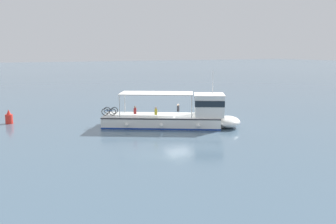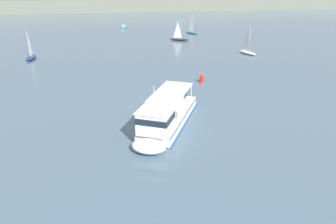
# 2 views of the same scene
# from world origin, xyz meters

# --- Properties ---
(ground_plane) EXTENTS (400.00, 400.00, 0.00)m
(ground_plane) POSITION_xyz_m (0.00, 0.00, 0.00)
(ground_plane) COLOR slate
(distant_shoreline) EXTENTS (400.00, 28.00, 6.38)m
(distant_shoreline) POSITION_xyz_m (0.00, 160.95, 3.19)
(distant_shoreline) COLOR slate
(distant_shoreline) RESTS_ON ground
(ferry_main) EXTENTS (8.96, 12.58, 5.32)m
(ferry_main) POSITION_xyz_m (-0.05, 0.07, 1.02)
(ferry_main) COLOR white
(ferry_main) RESTS_ON ground
(motorboat_near_starboard) EXTENTS (2.06, 3.80, 1.26)m
(motorboat_near_starboard) POSITION_xyz_m (3.69, 80.07, 0.54)
(motorboat_near_starboard) COLOR teal
(motorboat_near_starboard) RESTS_ON ground
(sailboat_near_port) EXTENTS (3.38, 4.92, 5.40)m
(sailboat_near_port) POSITION_xyz_m (22.02, 62.38, 0.54)
(sailboat_near_port) COLOR teal
(sailboat_near_port) RESTS_ON ground
(sailboat_off_bow) EXTENTS (2.52, 5.00, 5.40)m
(sailboat_off_bow) POSITION_xyz_m (24.26, 31.30, 0.54)
(sailboat_off_bow) COLOR white
(sailboat_off_bow) RESTS_ON ground
(sailboat_horizon_west) EXTENTS (4.83, 3.68, 5.40)m
(sailboat_horizon_west) POSITION_xyz_m (15.07, 50.72, 0.54)
(sailboat_horizon_west) COLOR #232328
(sailboat_horizon_west) RESTS_ON ground
(sailboat_far_right) EXTENTS (1.71, 4.88, 5.40)m
(sailboat_far_right) POSITION_xyz_m (-18.11, 36.05, 0.54)
(sailboat_far_right) COLOR navy
(sailboat_far_right) RESTS_ON ground
(channel_buoy) EXTENTS (0.70, 0.70, 1.40)m
(channel_buoy) POSITION_xyz_m (8.60, 14.27, 0.57)
(channel_buoy) COLOR red
(channel_buoy) RESTS_ON ground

